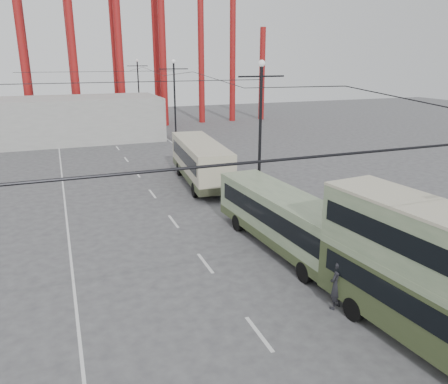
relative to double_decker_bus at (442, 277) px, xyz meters
name	(u,v)px	position (x,y,z in m)	size (l,w,h in m)	color
road_markings	(162,203)	(-4.81, 18.61, -2.74)	(12.52, 120.00, 0.01)	silver
lamp_post_mid	(260,133)	(1.64, 16.91, 1.93)	(3.20, 0.44, 9.32)	black
lamp_post_far	(175,103)	(1.64, 38.91, 1.93)	(3.20, 0.44, 9.32)	black
lamp_post_distant	(139,90)	(1.64, 60.91, 1.93)	(3.20, 0.44, 9.32)	black
fairground_shed	(65,119)	(-9.96, 45.91, -0.24)	(22.00, 10.00, 5.00)	#999994
double_decker_bus	(442,277)	(0.00, 0.00, 0.00)	(3.24, 9.31, 4.90)	#354022
single_decker_green	(284,218)	(-0.65, 9.16, -1.10)	(3.03, 10.42, 2.91)	#677C5A
single_decker_cream	(201,160)	(-0.80, 22.31, -0.90)	(3.63, 10.74, 3.28)	#BCB597
pedestrian	(337,285)	(-1.43, 3.39, -1.74)	(0.74, 0.48, 2.02)	black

